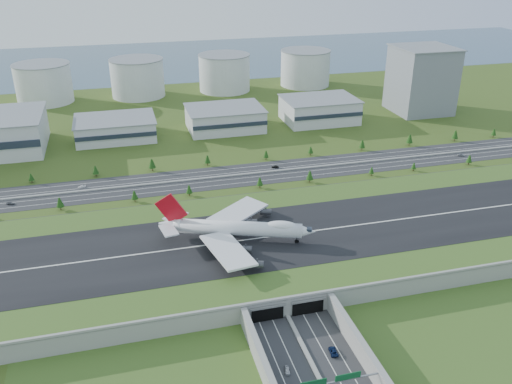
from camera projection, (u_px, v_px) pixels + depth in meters
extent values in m
plane|color=#374D18|center=(256.00, 253.00, 262.07)|extent=(1200.00, 1200.00, 0.00)
cube|color=gray|center=(256.00, 246.00, 260.38)|extent=(520.00, 100.00, 8.00)
cube|color=#3C581E|center=(256.00, 239.00, 258.65)|extent=(520.00, 100.00, 0.16)
cube|color=black|center=(256.00, 239.00, 258.59)|extent=(520.00, 58.00, 0.12)
cube|color=silver|center=(256.00, 238.00, 258.56)|extent=(520.00, 0.90, 0.02)
cube|color=gray|center=(287.00, 298.00, 215.18)|extent=(520.00, 1.20, 1.20)
cube|color=black|center=(267.00, 314.00, 214.79)|extent=(13.00, 1.20, 6.00)
cube|color=black|center=(308.00, 307.00, 218.75)|extent=(13.00, 1.20, 6.00)
cylinder|color=gray|center=(383.00, 380.00, 181.84)|extent=(0.70, 0.70, 7.00)
cube|color=gray|center=(330.00, 383.00, 175.86)|extent=(38.00, 0.50, 0.50)
cube|color=#0C4C23|center=(313.00, 383.00, 173.78)|extent=(9.00, 0.30, 2.40)
cube|color=#0C4C23|center=(348.00, 376.00, 176.57)|extent=(9.00, 0.30, 2.40)
cube|color=#28282B|center=(218.00, 178.00, 345.22)|extent=(560.00, 36.00, 0.12)
cylinder|color=#3D2819|center=(61.00, 208.00, 303.56)|extent=(0.50, 0.50, 2.73)
cone|color=black|center=(60.00, 202.00, 302.08)|extent=(4.25, 4.25, 5.46)
cylinder|color=#3D2819|center=(135.00, 200.00, 313.12)|extent=(0.50, 0.50, 2.50)
cone|color=black|center=(134.00, 195.00, 311.77)|extent=(3.88, 3.88, 4.99)
cylinder|color=#3D2819|center=(189.00, 194.00, 320.51)|extent=(0.50, 0.50, 2.43)
cone|color=black|center=(189.00, 189.00, 319.19)|extent=(3.78, 3.78, 4.85)
cylinder|color=#3D2819|center=(260.00, 186.00, 330.56)|extent=(0.50, 0.50, 2.49)
cone|color=black|center=(260.00, 181.00, 329.21)|extent=(3.87, 3.87, 4.98)
cylinder|color=#3D2819|center=(310.00, 180.00, 337.99)|extent=(0.50, 0.50, 2.81)
cone|color=black|center=(310.00, 175.00, 336.47)|extent=(4.37, 4.37, 5.62)
cylinder|color=#3D2819|center=(371.00, 174.00, 347.93)|extent=(0.50, 0.50, 2.09)
cone|color=black|center=(372.00, 170.00, 346.80)|extent=(3.25, 3.25, 4.18)
cylinder|color=#3D2819|center=(413.00, 169.00, 354.95)|extent=(0.50, 0.50, 2.05)
cone|color=black|center=(414.00, 166.00, 353.84)|extent=(3.20, 3.20, 4.11)
cylinder|color=#3D2819|center=(469.00, 163.00, 364.48)|extent=(0.50, 0.50, 2.50)
cone|color=black|center=(469.00, 159.00, 363.13)|extent=(3.89, 3.89, 5.00)
cylinder|color=#3D2819|center=(32.00, 181.00, 337.60)|extent=(0.50, 0.50, 2.22)
cone|color=black|center=(31.00, 177.00, 336.40)|extent=(3.46, 3.46, 4.45)
cylinder|color=#3D2819|center=(96.00, 175.00, 346.53)|extent=(0.50, 0.50, 2.59)
cone|color=black|center=(95.00, 170.00, 345.13)|extent=(4.03, 4.03, 5.19)
cylinder|color=#3D2819|center=(152.00, 169.00, 354.76)|extent=(0.50, 0.50, 3.01)
cone|color=black|center=(152.00, 163.00, 353.13)|extent=(4.68, 4.68, 6.02)
cylinder|color=#3D2819|center=(208.00, 164.00, 363.38)|extent=(0.50, 0.50, 2.59)
cone|color=black|center=(207.00, 159.00, 361.98)|extent=(4.03, 4.03, 5.18)
cylinder|color=#3D2819|center=(266.00, 158.00, 372.91)|extent=(0.50, 0.50, 2.38)
cone|color=black|center=(266.00, 154.00, 371.62)|extent=(3.69, 3.69, 4.75)
cylinder|color=#3D2819|center=(310.00, 154.00, 380.50)|extent=(0.50, 0.50, 2.32)
cone|color=black|center=(311.00, 150.00, 379.24)|extent=(3.61, 3.61, 4.64)
cylinder|color=#3D2819|center=(362.00, 148.00, 389.54)|extent=(0.50, 0.50, 2.76)
cone|color=black|center=(362.00, 144.00, 388.04)|extent=(4.30, 4.30, 5.53)
cylinder|color=#3D2819|center=(409.00, 144.00, 398.26)|extent=(0.50, 0.50, 3.05)
cone|color=black|center=(410.00, 139.00, 396.61)|extent=(4.74, 4.74, 6.10)
cylinder|color=#3D2819|center=(454.00, 139.00, 407.10)|extent=(0.50, 0.50, 2.99)
cone|color=black|center=(455.00, 134.00, 405.48)|extent=(4.65, 4.65, 5.98)
cylinder|color=#3D2819|center=(493.00, 136.00, 415.07)|extent=(0.50, 0.50, 2.43)
cone|color=black|center=(494.00, 132.00, 413.76)|extent=(3.78, 3.78, 4.85)
cube|color=#BDBDC1|center=(116.00, 128.00, 411.28)|extent=(58.00, 42.00, 15.00)
cube|color=#BDBDC1|center=(225.00, 119.00, 430.62)|extent=(58.00, 42.00, 17.00)
cube|color=#BDBDC1|center=(319.00, 110.00, 448.80)|extent=(58.00, 42.00, 19.00)
cube|color=gray|center=(421.00, 80.00, 467.63)|extent=(46.00, 46.00, 55.00)
cylinder|color=silver|center=(44.00, 84.00, 498.14)|extent=(50.00, 50.00, 35.00)
cylinder|color=silver|center=(137.00, 78.00, 517.91)|extent=(50.00, 50.00, 35.00)
cylinder|color=silver|center=(224.00, 73.00, 537.67)|extent=(50.00, 50.00, 35.00)
cylinder|color=silver|center=(305.00, 68.00, 557.43)|extent=(50.00, 50.00, 35.00)
cube|color=#375269|center=(158.00, 60.00, 682.27)|extent=(1200.00, 260.00, 0.06)
cylinder|color=white|center=(238.00, 228.00, 254.83)|extent=(59.23, 27.38, 6.92)
cone|color=white|center=(307.00, 231.00, 252.11)|extent=(10.51, 9.48, 6.92)
cone|color=white|center=(170.00, 224.00, 257.35)|extent=(12.54, 10.23, 6.92)
ellipsoid|color=white|center=(282.00, 226.00, 252.05)|extent=(15.71, 10.15, 4.26)
cube|color=white|center=(228.00, 250.00, 238.88)|extent=(20.44, 34.64, 1.71)
cube|color=white|center=(238.00, 212.00, 272.05)|extent=(34.27, 31.03, 1.71)
cylinder|color=#38383D|center=(246.00, 249.00, 244.16)|extent=(6.40, 4.98, 3.24)
cylinder|color=#38383D|center=(257.00, 264.00, 232.90)|extent=(6.40, 4.98, 3.24)
cylinder|color=#38383D|center=(251.00, 222.00, 267.57)|extent=(6.40, 4.98, 3.24)
cylinder|color=#38383D|center=(266.00, 212.00, 277.77)|extent=(6.40, 4.98, 3.24)
cube|color=white|center=(169.00, 230.00, 250.56)|extent=(8.42, 12.83, 0.65)
cube|color=white|center=(176.00, 216.00, 263.24)|extent=(13.29, 12.60, 0.65)
cube|color=#B60C18|center=(171.00, 209.00, 253.78)|extent=(14.81, 6.23, 16.21)
cylinder|color=black|center=(297.00, 241.00, 254.90)|extent=(2.05, 0.76, 2.05)
cylinder|color=black|center=(228.00, 242.00, 254.47)|extent=(2.05, 0.76, 2.05)
cylinder|color=black|center=(230.00, 235.00, 260.71)|extent=(2.05, 0.76, 2.05)
cylinder|color=black|center=(214.00, 241.00, 255.01)|extent=(2.05, 0.76, 2.05)
cylinder|color=black|center=(217.00, 234.00, 261.26)|extent=(2.05, 0.76, 2.05)
imported|color=silver|center=(287.00, 370.00, 189.88)|extent=(2.51, 4.51, 1.45)
imported|color=#0C193C|center=(333.00, 351.00, 198.43)|extent=(3.31, 6.06, 1.61)
imported|color=#5A5A5F|center=(10.00, 203.00, 309.89)|extent=(4.65, 2.75, 1.49)
imported|color=black|center=(275.00, 167.00, 359.31)|extent=(5.02, 2.51, 1.58)
imported|color=#B2B2B7|center=(461.00, 155.00, 379.44)|extent=(5.46, 3.91, 1.38)
imported|color=white|center=(82.00, 187.00, 330.96)|extent=(4.78, 2.54, 1.32)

